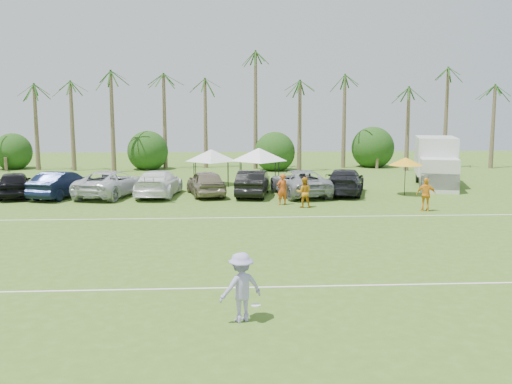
{
  "coord_description": "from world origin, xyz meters",
  "views": [
    {
      "loc": [
        1.12,
        -15.96,
        5.83
      ],
      "look_at": [
        2.8,
        12.54,
        1.6
      ],
      "focal_mm": 40.0,
      "sensor_mm": 36.0,
      "label": 1
    }
  ],
  "objects": [
    {
      "name": "palm_tree_1",
      "position": [
        -17.0,
        38.0,
        8.35
      ],
      "size": [
        2.4,
        2.4,
        9.9
      ],
      "color": "brown",
      "rests_on": "ground"
    },
    {
      "name": "bush_tree_3",
      "position": [
        16.0,
        39.0,
        1.8
      ],
      "size": [
        4.0,
        4.0,
        4.0
      ],
      "color": "brown",
      "rests_on": "ground"
    },
    {
      "name": "bush_tree_0",
      "position": [
        -19.0,
        39.0,
        1.8
      ],
      "size": [
        4.0,
        4.0,
        4.0
      ],
      "color": "brown",
      "rests_on": "ground"
    },
    {
      "name": "canopy_tent_right",
      "position": [
        3.8,
        25.92,
        2.9
      ],
      "size": [
        4.18,
        4.18,
        3.39
      ],
      "color": "black",
      "rests_on": "ground"
    },
    {
      "name": "parked_car_3",
      "position": [
        -3.15,
        21.91,
        0.87
      ],
      "size": [
        3.04,
        6.19,
        1.73
      ],
      "primitive_type": "imported",
      "rotation": [
        0.0,
        0.0,
        3.04
      ],
      "color": "white",
      "rests_on": "ground"
    },
    {
      "name": "palm_tree_11",
      "position": [
        27.0,
        38.0,
        10.06
      ],
      "size": [
        2.4,
        2.4,
        11.9
      ],
      "color": "brown",
      "rests_on": "ground"
    },
    {
      "name": "palm_tree_5",
      "position": [
        0.0,
        38.0,
        8.35
      ],
      "size": [
        2.4,
        2.4,
        9.9
      ],
      "color": "brown",
      "rests_on": "ground"
    },
    {
      "name": "palm_tree_7",
      "position": [
        8.0,
        38.0,
        10.06
      ],
      "size": [
        2.4,
        2.4,
        11.9
      ],
      "color": "brown",
      "rests_on": "ground"
    },
    {
      "name": "ground",
      "position": [
        0.0,
        0.0,
        0.0
      ],
      "size": [
        120.0,
        120.0,
        0.0
      ],
      "primitive_type": "plane",
      "color": "#3F621D",
      "rests_on": "ground"
    },
    {
      "name": "frisbee_player",
      "position": [
        1.6,
        -0.92,
        0.96
      ],
      "size": [
        1.43,
        1.18,
        1.93
      ],
      "rotation": [
        0.0,
        0.0,
        3.59
      ],
      "color": "#A497D6",
      "rests_on": "ground"
    },
    {
      "name": "parked_car_5",
      "position": [
        3.13,
        21.62,
        0.87
      ],
      "size": [
        2.66,
        5.48,
        1.73
      ],
      "primitive_type": "imported",
      "rotation": [
        0.0,
        0.0,
        2.98
      ],
      "color": "black",
      "rests_on": "ground"
    },
    {
      "name": "parked_car_6",
      "position": [
        6.27,
        21.67,
        0.87
      ],
      "size": [
        3.94,
        6.64,
        1.73
      ],
      "primitive_type": "imported",
      "rotation": [
        0.0,
        0.0,
        3.32
      ],
      "color": "#94969B",
      "rests_on": "ground"
    },
    {
      "name": "bush_tree_1",
      "position": [
        -6.0,
        39.0,
        1.8
      ],
      "size": [
        4.0,
        4.0,
        4.0
      ],
      "color": "brown",
      "rests_on": "ground"
    },
    {
      "name": "parked_car_2",
      "position": [
        -6.28,
        21.92,
        0.87
      ],
      "size": [
        4.49,
        6.78,
        1.73
      ],
      "primitive_type": "imported",
      "rotation": [
        0.0,
        0.0,
        2.86
      ],
      "color": "silver",
      "rests_on": "ground"
    },
    {
      "name": "parked_car_7",
      "position": [
        9.41,
        22.03,
        0.87
      ],
      "size": [
        3.98,
        6.4,
        1.73
      ],
      "primitive_type": "imported",
      "rotation": [
        0.0,
        0.0,
        2.86
      ],
      "color": "black",
      "rests_on": "ground"
    },
    {
      "name": "palm_tree_10",
      "position": [
        23.0,
        38.0,
        9.21
      ],
      "size": [
        2.4,
        2.4,
        10.9
      ],
      "color": "brown",
      "rests_on": "ground"
    },
    {
      "name": "bush_tree_2",
      "position": [
        6.0,
        39.0,
        1.8
      ],
      "size": [
        4.0,
        4.0,
        4.0
      ],
      "color": "brown",
      "rests_on": "ground"
    },
    {
      "name": "sideline_player_a",
      "position": [
        4.71,
        18.0,
        0.94
      ],
      "size": [
        0.79,
        0.64,
        1.88
      ],
      "primitive_type": "imported",
      "rotation": [
        0.0,
        0.0,
        3.46
      ],
      "color": "#CB4B16",
      "rests_on": "ground"
    },
    {
      "name": "palm_tree_4",
      "position": [
        -4.0,
        38.0,
        7.48
      ],
      "size": [
        2.4,
        2.4,
        8.9
      ],
      "color": "brown",
      "rests_on": "ground"
    },
    {
      "name": "palm_tree_6",
      "position": [
        4.0,
        38.0,
        9.21
      ],
      "size": [
        2.4,
        2.4,
        10.9
      ],
      "color": "brown",
      "rests_on": "ground"
    },
    {
      "name": "palm_tree_9",
      "position": [
        18.0,
        38.0,
        8.35
      ],
      "size": [
        2.4,
        2.4,
        9.9
      ],
      "color": "brown",
      "rests_on": "ground"
    },
    {
      "name": "parked_car_0",
      "position": [
        -12.56,
        21.96,
        0.87
      ],
      "size": [
        3.46,
        5.46,
        1.73
      ],
      "primitive_type": "imported",
      "rotation": [
        0.0,
        0.0,
        3.44
      ],
      "color": "black",
      "rests_on": "ground"
    },
    {
      "name": "parked_car_4",
      "position": [
        -0.01,
        21.91,
        0.87
      ],
      "size": [
        3.06,
        5.39,
        1.73
      ],
      "primitive_type": "imported",
      "rotation": [
        0.0,
        0.0,
        3.35
      ],
      "color": "#7A6E59",
      "rests_on": "ground"
    },
    {
      "name": "box_truck",
      "position": [
        16.9,
        25.18,
        1.96
      ],
      "size": [
        4.5,
        7.55,
        3.66
      ],
      "rotation": [
        0.0,
        0.0,
        -0.28
      ],
      "color": "silver",
      "rests_on": "ground"
    },
    {
      "name": "palm_tree_8",
      "position": [
        13.0,
        38.0,
        7.48
      ],
      "size": [
        2.4,
        2.4,
        8.9
      ],
      "color": "brown",
      "rests_on": "ground"
    },
    {
      "name": "palm_tree_2",
      "position": [
        -12.0,
        38.0,
        9.21
      ],
      "size": [
        2.4,
        2.4,
        10.9
      ],
      "color": "brown",
      "rests_on": "ground"
    },
    {
      "name": "field_lines",
      "position": [
        0.0,
        8.0,
        0.01
      ],
      "size": [
        80.0,
        12.1,
        0.01
      ],
      "color": "white",
      "rests_on": "ground"
    },
    {
      "name": "palm_tree_3",
      "position": [
        -8.0,
        38.0,
        10.06
      ],
      "size": [
        2.4,
        2.4,
        11.9
      ],
      "color": "brown",
      "rests_on": "ground"
    },
    {
      "name": "market_umbrella",
      "position": [
        13.33,
        21.31,
        2.28
      ],
      "size": [
        2.28,
        2.28,
        2.54
      ],
      "color": "black",
      "rests_on": "ground"
    },
    {
      "name": "canopy_tent_left",
      "position": [
        0.26,
        27.17,
        2.72
      ],
      "size": [
        3.92,
        3.92,
        3.17
      ],
      "color": "black",
      "rests_on": "ground"
    },
    {
      "name": "sideline_player_b",
      "position": [
        5.88,
        16.96,
        0.9
      ],
      "size": [
        0.93,
        0.75,
        1.8
      ],
      "primitive_type": "imported",
      "rotation": [
        0.0,
        0.0,
        3.06
      ],
      "color": "orange",
      "rests_on": "ground"
    },
    {
      "name": "parked_car_1",
      "position": [
        -9.42,
        21.68,
        0.87
      ],
      "size": [
        3.33,
        5.56,
        1.73
      ],
      "primitive_type": "imported",
      "rotation": [
        0.0,
        0.0,
        2.83
      ],
      "color": "black",
      "rests_on": "ground"
    },
    {
      "name": "sideline_player_c",
      "position": [
        12.64,
        15.35,
        0.95
      ],
      "size": [
        1.19,
        0.71,
        1.91
      ],
      "primitive_type": "imported",
      "rotation": [
        0.0,
        0.0,
        2.91
      ],
      "color": "orange",
      "rests_on": "ground"
    }
  ]
}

